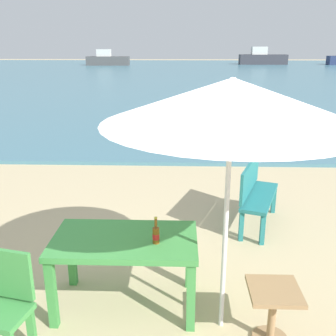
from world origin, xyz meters
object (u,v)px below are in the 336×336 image
(swimmer_person, at_px, (257,134))
(patio_umbrella, at_px, (232,101))
(side_table_wood, at_px, (273,307))
(boat_barge, at_px, (262,58))
(picnic_table_green, at_px, (125,248))
(boat_ferry, at_px, (107,60))
(bench_teal_center, at_px, (255,190))
(beer_bottle_amber, at_px, (156,234))

(swimmer_person, bearing_deg, patio_umbrella, -102.97)
(side_table_wood, xyz_separation_m, boat_barge, (8.56, 44.35, 0.44))
(picnic_table_green, relative_size, boat_barge, 0.26)
(patio_umbrella, distance_m, boat_ferry, 42.66)
(bench_teal_center, bearing_deg, patio_umbrella, -107.42)
(beer_bottle_amber, distance_m, side_table_wood, 1.21)
(picnic_table_green, height_order, boat_barge, boat_barge)
(bench_teal_center, relative_size, boat_ferry, 0.26)
(patio_umbrella, xyz_separation_m, boat_ferry, (-8.67, 41.75, -1.42))
(picnic_table_green, distance_m, boat_ferry, 42.19)
(patio_umbrella, relative_size, side_table_wood, 4.26)
(beer_bottle_amber, bearing_deg, patio_umbrella, -16.14)
(bench_teal_center, xyz_separation_m, boat_barge, (8.30, 42.00, 0.25))
(boat_barge, bearing_deg, bench_teal_center, -101.18)
(picnic_table_green, relative_size, swimmer_person, 3.41)
(picnic_table_green, bearing_deg, bench_teal_center, 49.54)
(patio_umbrella, bearing_deg, bench_teal_center, 72.58)
(side_table_wood, relative_size, swimmer_person, 1.32)
(swimmer_person, height_order, boat_ferry, boat_ferry)
(bench_teal_center, bearing_deg, beer_bottle_amber, -123.27)
(boat_ferry, bearing_deg, boat_barge, 7.77)
(patio_umbrella, height_order, side_table_wood, patio_umbrella)
(beer_bottle_amber, relative_size, bench_teal_center, 0.21)
(boat_ferry, bearing_deg, patio_umbrella, -78.27)
(beer_bottle_amber, relative_size, side_table_wood, 0.49)
(picnic_table_green, height_order, beer_bottle_amber, beer_bottle_amber)
(side_table_wood, bearing_deg, bench_teal_center, 83.77)
(patio_umbrella, bearing_deg, side_table_wood, -24.32)
(beer_bottle_amber, bearing_deg, boat_barge, 77.69)
(picnic_table_green, distance_m, side_table_wood, 1.46)
(picnic_table_green, distance_m, bench_teal_center, 2.48)
(picnic_table_green, xyz_separation_m, side_table_wood, (1.35, -0.46, -0.30))
(beer_bottle_amber, bearing_deg, side_table_wood, -19.55)
(side_table_wood, bearing_deg, boat_ferry, 102.23)
(picnic_table_green, distance_m, boat_barge, 44.99)
(beer_bottle_amber, height_order, patio_umbrella, patio_umbrella)
(side_table_wood, relative_size, bench_teal_center, 0.43)
(patio_umbrella, distance_m, boat_barge, 45.08)
(swimmer_person, xyz_separation_m, boat_ferry, (-10.32, 34.60, 0.46))
(patio_umbrella, xyz_separation_m, side_table_wood, (0.42, -0.19, -1.76))
(picnic_table_green, bearing_deg, patio_umbrella, -16.31)
(beer_bottle_amber, height_order, bench_teal_center, beer_bottle_amber)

